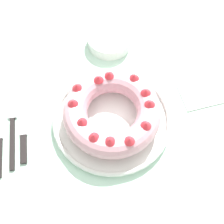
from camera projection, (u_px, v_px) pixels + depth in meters
ground_plane at (116, 192)px, 1.52m from camera, size 8.00×8.00×0.00m
dining_table at (119, 136)px, 0.91m from camera, size 1.23×1.27×0.78m
serving_dish at (112, 119)px, 0.82m from camera, size 0.31×0.31×0.02m
bundt_cake at (112, 112)px, 0.78m from camera, size 0.25×0.25×0.07m
fork at (12, 128)px, 0.82m from camera, size 0.02×0.20×0.01m
cake_knife at (24, 136)px, 0.81m from camera, size 0.02×0.17×0.01m
side_bowl at (109, 40)px, 0.94m from camera, size 0.13×0.13×0.03m
napkin at (203, 93)px, 0.87m from camera, size 0.14×0.10×0.00m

